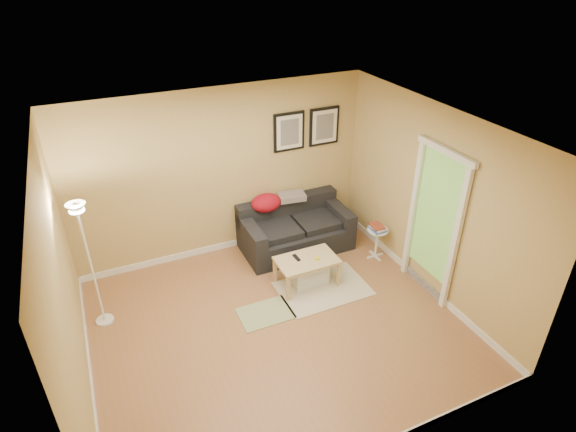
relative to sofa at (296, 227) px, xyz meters
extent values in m
plane|color=#996141|center=(-1.00, -1.53, -0.38)|extent=(4.50, 4.50, 0.00)
plane|color=white|center=(-1.00, -1.53, 2.23)|extent=(4.50, 4.50, 0.00)
plane|color=tan|center=(-1.00, 0.47, 0.92)|extent=(4.50, 0.00, 4.50)
plane|color=tan|center=(-1.00, -3.53, 0.92)|extent=(4.50, 0.00, 4.50)
plane|color=tan|center=(-3.25, -1.53, 0.92)|extent=(0.00, 4.00, 4.00)
plane|color=tan|center=(1.25, -1.53, 0.92)|extent=(0.00, 4.00, 4.00)
cube|color=white|center=(-1.00, 0.46, -0.33)|extent=(4.50, 0.02, 0.10)
cube|color=white|center=(-3.24, -1.53, -0.33)|extent=(0.02, 4.00, 0.10)
cube|color=white|center=(1.24, -1.53, -0.33)|extent=(0.02, 4.00, 0.10)
cube|color=beige|center=(-0.10, -1.12, -0.37)|extent=(1.25, 0.85, 0.01)
cube|color=#668C4C|center=(-1.05, -1.26, -0.37)|extent=(0.70, 0.50, 0.01)
cube|color=black|center=(-0.39, -0.83, 0.06)|extent=(0.06, 0.16, 0.02)
cylinder|color=yellow|center=(-0.13, -0.97, 0.07)|extent=(0.07, 0.07, 0.03)
camera|label=1|loc=(-2.75, -5.74, 3.89)|focal=29.48mm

